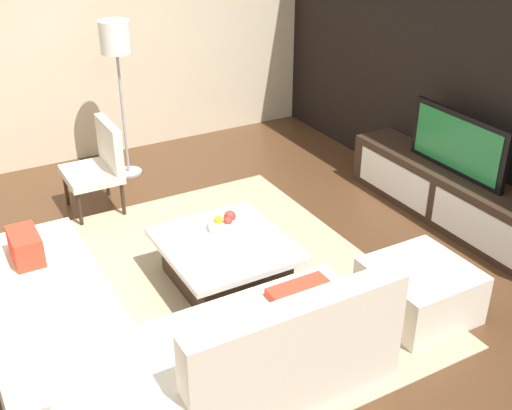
{
  "coord_description": "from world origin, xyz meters",
  "views": [
    {
      "loc": [
        3.73,
        -1.77,
        2.96
      ],
      "look_at": [
        -0.28,
        0.48,
        0.52
      ],
      "focal_mm": 44.74,
      "sensor_mm": 36.0,
      "label": 1
    }
  ],
  "objects_px": {
    "floor_lamp": "(116,47)",
    "fruit_bowl": "(226,223)",
    "coffee_table": "(225,261)",
    "sectional_couch": "(129,338)",
    "television": "(458,143)",
    "accent_chair_near": "(100,162)",
    "ottoman": "(419,291)",
    "media_console": "(450,196)"
  },
  "relations": [
    {
      "from": "sectional_couch",
      "to": "floor_lamp",
      "type": "height_order",
      "value": "floor_lamp"
    },
    {
      "from": "media_console",
      "to": "fruit_bowl",
      "type": "distance_m",
      "value": 2.22
    },
    {
      "from": "sectional_couch",
      "to": "floor_lamp",
      "type": "relative_size",
      "value": 1.5
    },
    {
      "from": "ottoman",
      "to": "fruit_bowl",
      "type": "xyz_separation_m",
      "value": [
        -1.24,
        -0.96,
        0.23
      ]
    },
    {
      "from": "television",
      "to": "fruit_bowl",
      "type": "xyz_separation_m",
      "value": [
        -0.28,
        -2.19,
        -0.35
      ]
    },
    {
      "from": "sectional_couch",
      "to": "floor_lamp",
      "type": "bearing_deg",
      "value": 161.17
    },
    {
      "from": "media_console",
      "to": "accent_chair_near",
      "type": "relative_size",
      "value": 2.68
    },
    {
      "from": "accent_chair_near",
      "to": "ottoman",
      "type": "distance_m",
      "value": 3.19
    },
    {
      "from": "television",
      "to": "fruit_bowl",
      "type": "height_order",
      "value": "television"
    },
    {
      "from": "media_console",
      "to": "ottoman",
      "type": "bearing_deg",
      "value": -52.07
    },
    {
      "from": "television",
      "to": "accent_chair_near",
      "type": "xyz_separation_m",
      "value": [
        -1.83,
        -2.75,
        -0.29
      ]
    },
    {
      "from": "sectional_couch",
      "to": "fruit_bowl",
      "type": "height_order",
      "value": "sectional_couch"
    },
    {
      "from": "media_console",
      "to": "floor_lamp",
      "type": "distance_m",
      "value": 3.55
    },
    {
      "from": "coffee_table",
      "to": "floor_lamp",
      "type": "distance_m",
      "value": 2.65
    },
    {
      "from": "coffee_table",
      "to": "ottoman",
      "type": "xyz_separation_m",
      "value": [
        1.06,
        1.07,
        -0.0
      ]
    },
    {
      "from": "television",
      "to": "fruit_bowl",
      "type": "distance_m",
      "value": 2.24
    },
    {
      "from": "media_console",
      "to": "fruit_bowl",
      "type": "xyz_separation_m",
      "value": [
        -0.28,
        -2.19,
        0.18
      ]
    },
    {
      "from": "television",
      "to": "ottoman",
      "type": "bearing_deg",
      "value": -52.08
    },
    {
      "from": "accent_chair_near",
      "to": "ottoman",
      "type": "relative_size",
      "value": 1.24
    },
    {
      "from": "coffee_table",
      "to": "accent_chair_near",
      "type": "xyz_separation_m",
      "value": [
        -1.73,
        -0.46,
        0.29
      ]
    },
    {
      "from": "ottoman",
      "to": "fruit_bowl",
      "type": "bearing_deg",
      "value": -142.11
    },
    {
      "from": "media_console",
      "to": "floor_lamp",
      "type": "relative_size",
      "value": 1.42
    },
    {
      "from": "television",
      "to": "coffee_table",
      "type": "height_order",
      "value": "television"
    },
    {
      "from": "floor_lamp",
      "to": "television",
      "type": "bearing_deg",
      "value": 42.66
    },
    {
      "from": "floor_lamp",
      "to": "media_console",
      "type": "bearing_deg",
      "value": 42.66
    },
    {
      "from": "television",
      "to": "accent_chair_near",
      "type": "bearing_deg",
      "value": -123.59
    },
    {
      "from": "television",
      "to": "coffee_table",
      "type": "xyz_separation_m",
      "value": [
        -0.1,
        -2.3,
        -0.58
      ]
    },
    {
      "from": "sectional_couch",
      "to": "television",
      "type": "bearing_deg",
      "value": 98.85
    },
    {
      "from": "floor_lamp",
      "to": "ottoman",
      "type": "distance_m",
      "value": 3.78
    },
    {
      "from": "television",
      "to": "ottoman",
      "type": "relative_size",
      "value": 1.58
    },
    {
      "from": "media_console",
      "to": "sectional_couch",
      "type": "bearing_deg",
      "value": -81.15
    },
    {
      "from": "media_console",
      "to": "television",
      "type": "xyz_separation_m",
      "value": [
        0.0,
        0.0,
        0.53
      ]
    },
    {
      "from": "ottoman",
      "to": "fruit_bowl",
      "type": "height_order",
      "value": "fruit_bowl"
    },
    {
      "from": "media_console",
      "to": "coffee_table",
      "type": "relative_size",
      "value": 2.25
    },
    {
      "from": "sectional_couch",
      "to": "coffee_table",
      "type": "distance_m",
      "value": 1.18
    },
    {
      "from": "sectional_couch",
      "to": "fruit_bowl",
      "type": "xyz_separation_m",
      "value": [
        -0.8,
        1.11,
        0.15
      ]
    },
    {
      "from": "floor_lamp",
      "to": "fruit_bowl",
      "type": "relative_size",
      "value": 5.87
    },
    {
      "from": "television",
      "to": "ottoman",
      "type": "distance_m",
      "value": 1.66
    },
    {
      "from": "fruit_bowl",
      "to": "coffee_table",
      "type": "bearing_deg",
      "value": -29.67
    },
    {
      "from": "ottoman",
      "to": "sectional_couch",
      "type": "bearing_deg",
      "value": -102.07
    },
    {
      "from": "sectional_couch",
      "to": "accent_chair_near",
      "type": "xyz_separation_m",
      "value": [
        -2.34,
        0.55,
        0.21
      ]
    },
    {
      "from": "coffee_table",
      "to": "floor_lamp",
      "type": "relative_size",
      "value": 0.63
    }
  ]
}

